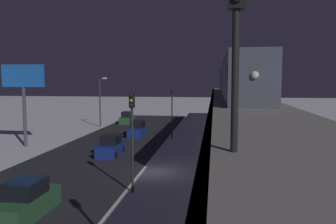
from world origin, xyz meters
name	(u,v)px	position (x,y,z in m)	size (l,w,h in m)	color
ground_plane	(151,172)	(0.00, 0.00, 0.00)	(240.00, 240.00, 0.00)	white
avenue_asphalt	(74,169)	(6.39, 0.00, 0.00)	(11.00, 85.52, 0.01)	#28282D
elevated_railway	(242,112)	(-6.97, 0.00, 4.85)	(5.00, 85.52, 5.64)	gray
subway_train	(235,78)	(-7.06, -11.69, 7.42)	(2.94, 36.87, 3.40)	#4C5160
rail_signal	(236,27)	(-5.31, 18.48, 8.36)	(0.36, 0.41, 4.00)	black
sedan_blue	(111,147)	(4.99, -5.49, 0.78)	(1.91, 4.25, 1.97)	navy
sedan_green	(127,119)	(9.59, -29.58, 0.80)	(1.80, 4.10, 1.97)	#2D6038
sedan_blue_2	(138,130)	(4.99, -17.33, 0.80)	(1.80, 4.65, 1.97)	navy
sedan_green_2	(26,201)	(4.99, 9.54, 0.80)	(1.80, 4.51, 1.97)	#2D6038
traffic_light_near	(132,128)	(0.29, 5.00, 4.20)	(0.32, 0.44, 6.40)	#2D2D2D
traffic_light_mid	(172,105)	(0.29, -15.67, 4.20)	(0.32, 0.44, 6.40)	#2D2D2D
commercial_billboard	(23,84)	(15.51, -8.45, 6.83)	(4.80, 0.36, 8.90)	#4C4C51
street_lamp_far	(101,96)	(12.46, -25.00, 4.81)	(1.35, 0.44, 7.65)	#38383D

